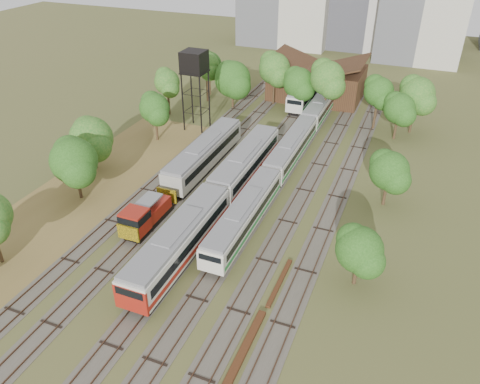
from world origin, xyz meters
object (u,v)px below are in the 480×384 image
at_px(shunter_locomotive, 145,216).
at_px(water_tower, 194,64).
at_px(railcar_red_set, 217,198).
at_px(railcar_green_set, 291,149).

height_order(shunter_locomotive, water_tower, water_tower).
height_order(railcar_red_set, water_tower, water_tower).
bearing_deg(water_tower, railcar_green_set, -17.00).
bearing_deg(shunter_locomotive, railcar_green_set, 64.80).
xyz_separation_m(railcar_red_set, water_tower, (-12.91, 20.92, 8.10)).
bearing_deg(railcar_red_set, railcar_green_set, 75.76).
height_order(railcar_red_set, shunter_locomotive, railcar_red_set).
bearing_deg(water_tower, shunter_locomotive, -75.35).
distance_m(shunter_locomotive, water_tower, 28.64).
xyz_separation_m(railcar_green_set, shunter_locomotive, (-10.00, -21.25, -0.22)).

